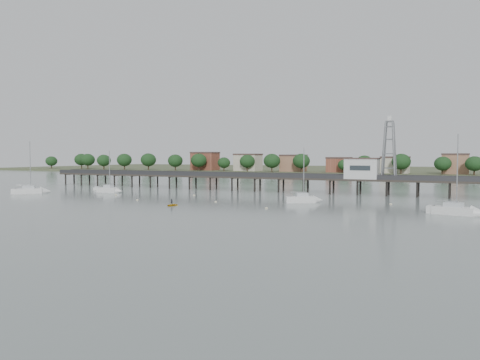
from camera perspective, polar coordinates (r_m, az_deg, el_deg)
The scene contains 13 objects.
ground_plane at distance 76.21m, azimuth -13.47°, elevation -4.51°, with size 500.00×500.00×0.00m, color slate.
pier at distance 128.09m, azimuth 3.57°, elevation 0.29°, with size 150.00×5.00×5.50m.
pier_building at distance 120.97m, azimuth 14.64°, elevation 1.40°, with size 8.40×5.40×5.30m.
lattice_tower at distance 119.90m, azimuth 17.73°, elevation 3.46°, with size 3.20×3.20×15.50m.
sailboat_d at distance 85.51m, azimuth 25.50°, elevation -3.48°, with size 8.96×4.27×14.21m.
sailboat_c at distance 99.21m, azimuth 8.15°, elevation -2.35°, with size 7.27×5.72×12.13m.
sailboat_b at distance 128.83m, azimuth -15.37°, elevation -1.20°, with size 7.09×2.39×11.68m.
sailboat_a at distance 133.00m, azimuth -23.72°, elevation -1.22°, with size 8.16×7.72×14.33m.
white_tender at distance 138.89m, azimuth -16.82°, elevation -1.04°, with size 3.20×1.63×1.19m.
yellow_dinghy at distance 92.76m, azimuth -8.33°, elevation -3.13°, with size 1.89×0.55×2.64m, color yellow.
dinghy_occupant at distance 92.76m, azimuth -8.33°, elevation -3.13°, with size 0.42×1.15×0.27m, color black.
mooring_buoys at distance 99.20m, azimuth -0.01°, elevation -2.65°, with size 75.38×19.13×0.39m.
far_shore at distance 302.23m, azimuth 16.36°, elevation 1.19°, with size 500.00×170.00×10.40m.
Camera 1 is at (47.43, -58.83, 9.85)m, focal length 35.00 mm.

